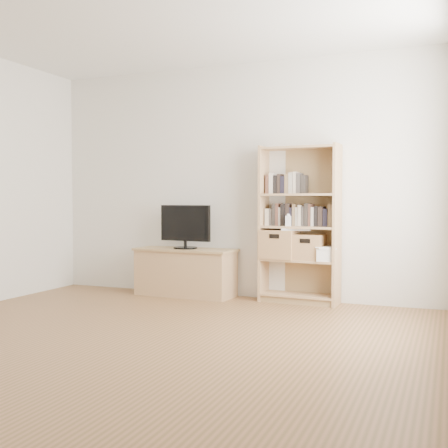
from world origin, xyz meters
The scene contains 12 objects.
floor centered at (0.00, 0.00, 0.00)m, with size 4.50×5.00×0.01m, color brown.
back_wall centered at (0.00, 2.50, 1.30)m, with size 4.50×0.02×2.60m, color silver.
tv_stand centered at (-0.55, 2.29, 0.26)m, with size 1.12×0.42×0.51m, color #A77F55.
bookshelf centered at (0.76, 2.35, 0.83)m, with size 0.83×0.30×1.66m, color #A77F55.
television centered at (-0.55, 2.29, 0.78)m, with size 0.63×0.05×0.49m, color black.
books_row_mid centered at (0.76, 2.37, 0.92)m, with size 0.82×0.16×0.22m, color beige.
books_row_upper centered at (0.57, 2.38, 1.25)m, with size 0.38×0.14×0.20m, color beige.
baby_monitor centered at (0.66, 2.27, 0.87)m, with size 0.06×0.04×0.11m, color white.
basket_left centered at (0.53, 2.36, 0.61)m, with size 0.37×0.31×0.31m, color #A4734A.
basket_right centered at (0.86, 2.34, 0.59)m, with size 0.32×0.27×0.27m, color #A4734A.
laptop centered at (0.72, 2.34, 0.78)m, with size 0.30×0.21×0.02m, color silver.
magazine_stack centered at (1.04, 2.33, 0.52)m, with size 0.19×0.27×0.12m, color beige.
Camera 1 is at (2.24, -3.40, 1.09)m, focal length 45.00 mm.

